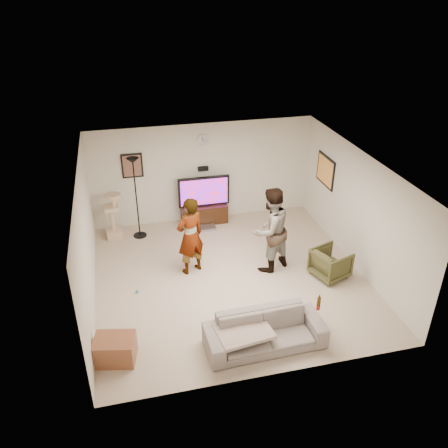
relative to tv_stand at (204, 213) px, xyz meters
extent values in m
cube|color=tan|center=(0.03, -2.50, -0.25)|extent=(5.50, 5.50, 0.02)
cube|color=silver|center=(0.03, -2.50, 2.27)|extent=(5.50, 5.50, 0.02)
cube|color=silver|center=(0.03, 0.25, 1.01)|extent=(5.50, 0.04, 2.50)
cube|color=silver|center=(0.03, -5.25, 1.01)|extent=(5.50, 0.04, 2.50)
cube|color=silver|center=(-2.72, -2.50, 1.01)|extent=(0.04, 5.50, 2.50)
cube|color=silver|center=(2.78, -2.50, 1.01)|extent=(0.04, 5.50, 2.50)
cylinder|color=silver|center=(0.03, 0.22, 1.86)|extent=(0.26, 0.04, 0.26)
cube|color=black|center=(0.03, 0.19, 1.14)|extent=(0.25, 0.10, 0.10)
cube|color=brown|center=(-1.67, 0.23, 1.36)|extent=(0.42, 0.03, 0.52)
cube|color=#FBA043|center=(2.76, -0.90, 1.26)|extent=(0.03, 0.78, 0.62)
cube|color=black|center=(0.00, 0.00, 0.00)|extent=(1.14, 0.45, 0.48)
cube|color=#ADADB5|center=(-0.01, -0.40, -0.20)|extent=(0.40, 0.30, 0.07)
cube|color=black|center=(0.00, 0.00, 0.62)|extent=(1.28, 0.08, 0.76)
cube|color=#3715FB|center=(0.00, -0.04, 0.62)|extent=(1.18, 0.01, 0.67)
cylinder|color=black|center=(-1.66, -0.33, 0.76)|extent=(0.32, 0.32, 1.99)
cube|color=tan|center=(-2.27, -0.23, 0.34)|extent=(0.41, 0.41, 1.15)
imported|color=#A4A3A7|center=(-0.70, -2.09, 0.62)|extent=(0.74, 0.63, 1.71)
imported|color=#365C74|center=(0.93, -2.36, 0.69)|extent=(1.12, 1.02, 1.86)
imported|color=slate|center=(0.12, -4.59, 0.06)|extent=(2.05, 0.85, 0.59)
cube|color=#BB9F93|center=(-0.26, -4.59, 0.16)|extent=(0.98, 0.81, 0.06)
cylinder|color=#422807|center=(1.05, -4.59, 0.48)|extent=(0.06, 0.06, 0.25)
imported|color=#3D3A1E|center=(2.08, -2.95, 0.07)|extent=(0.87, 0.86, 0.63)
cube|color=brown|center=(-2.37, -4.33, -0.02)|extent=(0.74, 0.62, 0.44)
sphere|color=#2074AE|center=(-1.90, -2.60, -0.21)|extent=(0.06, 0.06, 0.06)
camera|label=1|loc=(-1.95, -10.21, 5.41)|focal=37.00mm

